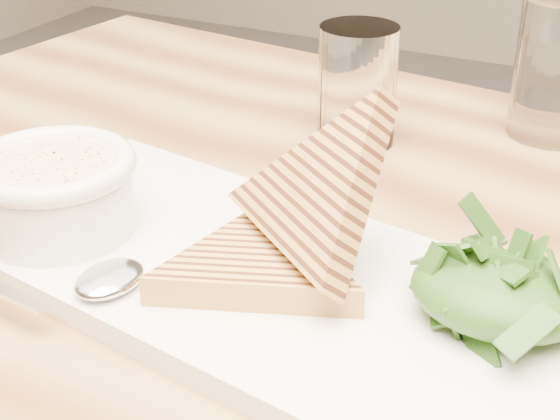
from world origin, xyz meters
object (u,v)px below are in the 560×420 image
at_px(table_top, 367,303).
at_px(soup_bowl, 57,202).
at_px(platter, 266,282).
at_px(glass_near, 357,85).

bearing_deg(table_top, soup_bowl, -163.57).
height_order(platter, soup_bowl, soup_bowl).
distance_m(platter, glass_near, 0.26).
bearing_deg(platter, glass_near, 99.18).
xyz_separation_m(table_top, glass_near, (-0.09, 0.20, 0.07)).
height_order(table_top, soup_bowl, soup_bowl).
distance_m(table_top, platter, 0.07).
bearing_deg(platter, soup_bowl, -174.62).
xyz_separation_m(table_top, platter, (-0.05, -0.05, 0.03)).
bearing_deg(platter, table_top, 41.28).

